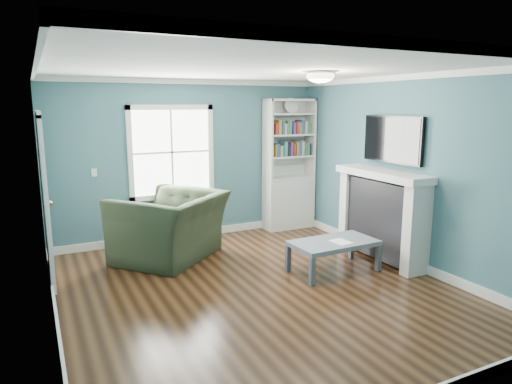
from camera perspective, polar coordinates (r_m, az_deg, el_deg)
name	(u,v)px	position (r m, az deg, el deg)	size (l,w,h in m)	color
floor	(258,289)	(5.65, 0.20, -12.06)	(5.00, 5.00, 0.00)	black
room_walls	(258,160)	(5.24, 0.21, 4.08)	(5.00, 5.00, 5.00)	#3E6977
trim	(258,189)	(5.29, 0.21, 0.37)	(4.50, 5.00, 2.60)	white
window	(172,152)	(7.46, -10.49, 4.91)	(1.40, 0.06, 1.50)	white
bookshelf	(289,177)	(8.17, 4.11, 1.85)	(0.90, 0.35, 2.31)	silver
fireplace	(382,216)	(6.74, 15.46, -2.96)	(0.44, 1.58, 1.30)	black
tv	(393,139)	(6.65, 16.72, 6.31)	(0.06, 1.10, 0.65)	black
door	(45,198)	(6.16, -24.91, -0.71)	(0.12, 0.98, 2.17)	silver
ceiling_fixture	(320,75)	(5.76, 8.05, 14.23)	(0.38, 0.38, 0.15)	white
light_switch	(94,173)	(7.26, -19.56, 2.31)	(0.08, 0.01, 0.12)	white
recliner	(170,216)	(6.67, -10.68, -2.91)	(1.45, 0.94, 1.27)	black
coffee_table	(334,245)	(6.21, 9.69, -6.52)	(1.16, 0.66, 0.42)	#494E57
paper_sheet	(341,242)	(6.17, 10.56, -6.13)	(0.21, 0.27, 0.00)	white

